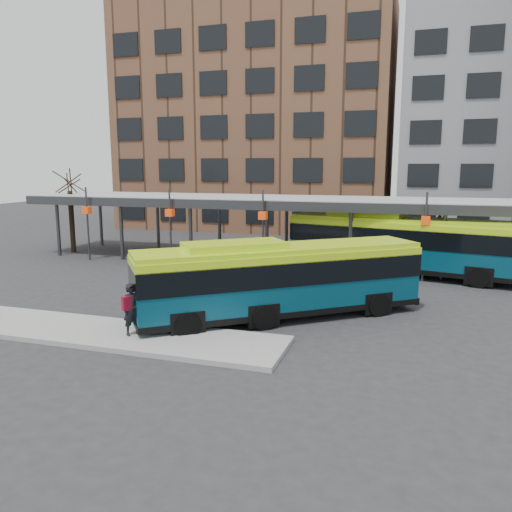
{
  "coord_description": "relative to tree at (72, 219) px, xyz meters",
  "views": [
    {
      "loc": [
        5.24,
        -18.1,
        6.13
      ],
      "look_at": [
        -1.91,
        4.83,
        1.8
      ],
      "focal_mm": 35.0,
      "sensor_mm": 36.0,
      "label": 1
    }
  ],
  "objects": [
    {
      "name": "tree",
      "position": [
        0.0,
        0.0,
        0.0
      ],
      "size": [
        1.64,
        1.64,
        5.6
      ],
      "color": "black",
      "rests_on": "ground"
    },
    {
      "name": "building_brick",
      "position": [
        8.0,
        20.0,
        8.57
      ],
      "size": [
        26.0,
        14.0,
        22.0
      ],
      "primitive_type": "cube",
      "color": "brown",
      "rests_on": "ground"
    },
    {
      "name": "canopy",
      "position": [
        17.94,
        0.87,
        1.47
      ],
      "size": [
        40.0,
        6.53,
        4.8
      ],
      "color": "#999B9E",
      "rests_on": "ground"
    },
    {
      "name": "boarding_island",
      "position": [
        12.5,
        -15.0,
        -2.34
      ],
      "size": [
        14.0,
        3.0,
        0.18
      ],
      "primitive_type": "cube",
      "color": "gray",
      "rests_on": "ground"
    },
    {
      "name": "pedestrian",
      "position": [
        13.93,
        -15.08,
        -1.3
      ],
      "size": [
        0.76,
        0.82,
        1.88
      ],
      "rotation": [
        0.0,
        0.0,
        0.97
      ],
      "color": "black",
      "rests_on": "boarding_island"
    },
    {
      "name": "ground",
      "position": [
        18.0,
        -12.0,
        -2.43
      ],
      "size": [
        120.0,
        120.0,
        0.0
      ],
      "primitive_type": "plane",
      "color": "#28282B",
      "rests_on": "ground"
    },
    {
      "name": "bus_rear",
      "position": [
        22.78,
        -0.78,
        -0.58
      ],
      "size": [
        13.19,
        5.54,
        3.56
      ],
      "rotation": [
        0.0,
        0.0,
        -0.22
      ],
      "color": "#073A4F",
      "rests_on": "ground"
    },
    {
      "name": "bus_front",
      "position": [
        18.28,
        -11.01,
        -0.75
      ],
      "size": [
        10.87,
        9.11,
        3.24
      ],
      "rotation": [
        0.0,
        0.0,
        0.65
      ],
      "color": "#073A4F",
      "rests_on": "ground"
    }
  ]
}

